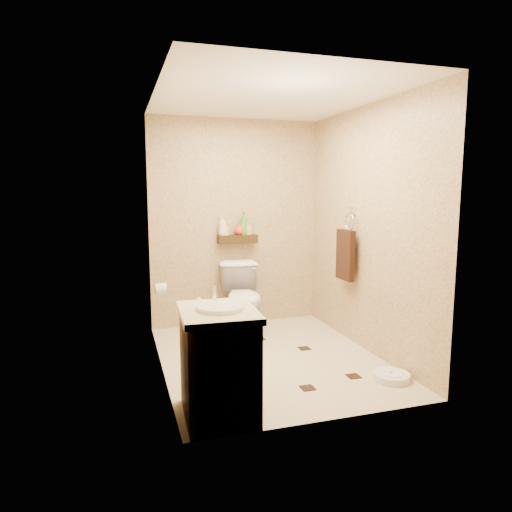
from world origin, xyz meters
name	(u,v)px	position (x,y,z in m)	size (l,w,h in m)	color
ground	(269,358)	(0.00, 0.00, 0.00)	(2.50, 2.50, 0.00)	beige
wall_back	(236,223)	(0.00, 1.25, 1.20)	(2.00, 0.04, 2.40)	tan
wall_front	(331,249)	(0.00, -1.25, 1.20)	(2.00, 0.04, 2.40)	tan
wall_left	(159,236)	(-1.00, 0.00, 1.20)	(0.04, 2.50, 2.40)	tan
wall_right	(367,230)	(1.00, 0.00, 1.20)	(0.04, 2.50, 2.40)	tan
ceiling	(271,96)	(0.00, 0.00, 2.40)	(2.00, 2.50, 0.02)	white
wall_shelf	(237,239)	(0.00, 1.17, 1.02)	(0.46, 0.14, 0.10)	#38240F
floor_accents	(277,360)	(0.05, -0.07, 0.00)	(1.18, 1.40, 0.01)	black
toilet	(243,299)	(-0.03, 0.83, 0.39)	(0.43, 0.76, 0.77)	white
vanity	(219,361)	(-0.70, -0.95, 0.40)	(0.55, 0.65, 0.89)	brown
bathroom_scale	(391,376)	(0.82, -0.78, 0.03)	(0.36, 0.36, 0.06)	silver
toilet_brush	(199,322)	(-0.52, 0.88, 0.15)	(0.10, 0.10, 0.43)	#1A6864
towel_ring	(346,253)	(0.91, 0.25, 0.95)	(0.12, 0.30, 0.76)	silver
toilet_paper	(161,289)	(-0.94, 0.65, 0.60)	(0.12, 0.11, 0.12)	silver
bottle_a	(222,225)	(-0.18, 1.17, 1.19)	(0.09, 0.09, 0.23)	silver
bottle_b	(225,228)	(-0.15, 1.17, 1.15)	(0.07, 0.07, 0.16)	yellow
bottle_c	(239,228)	(0.02, 1.17, 1.14)	(0.11, 0.11, 0.15)	#F2391C
bottle_d	(244,223)	(0.08, 1.17, 1.20)	(0.10, 0.10, 0.26)	green
bottle_e	(247,227)	(0.12, 1.17, 1.15)	(0.08, 0.08, 0.17)	#F99953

